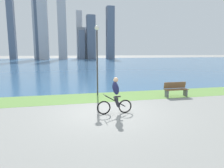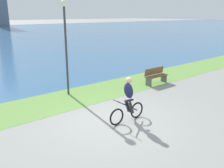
{
  "view_description": "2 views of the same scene",
  "coord_description": "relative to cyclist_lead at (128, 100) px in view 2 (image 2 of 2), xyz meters",
  "views": [
    {
      "loc": [
        -1.88,
        -8.89,
        2.78
      ],
      "look_at": [
        0.32,
        0.26,
        1.29
      ],
      "focal_mm": 32.62,
      "sensor_mm": 36.0,
      "label": 1
    },
    {
      "loc": [
        -5.27,
        -6.18,
        3.8
      ],
      "look_at": [
        0.54,
        0.9,
        1.13
      ],
      "focal_mm": 38.73,
      "sensor_mm": 36.0,
      "label": 2
    }
  ],
  "objects": [
    {
      "name": "ground_plane",
      "position": [
        -0.35,
        0.25,
        -0.83
      ],
      "size": [
        300.0,
        300.0,
        0.0
      ],
      "primitive_type": "plane",
      "color": "gray"
    },
    {
      "name": "grass_strip_bayside",
      "position": [
        -0.35,
        3.52,
        -0.83
      ],
      "size": [
        120.0,
        2.68,
        0.01
      ],
      "primitive_type": "cube",
      "color": "#6B9947",
      "rests_on": "ground"
    },
    {
      "name": "cyclist_lead",
      "position": [
        0.0,
        0.0,
        0.0
      ],
      "size": [
        1.62,
        0.52,
        1.66
      ],
      "color": "black",
      "rests_on": "ground"
    },
    {
      "name": "lamppost_tall",
      "position": [
        -0.13,
        4.12,
        1.99
      ],
      "size": [
        0.28,
        0.28,
        4.38
      ],
      "color": "#38383D",
      "rests_on": "ground"
    },
    {
      "name": "bench_near_path",
      "position": [
        4.61,
        2.64,
        -0.38
      ],
      "size": [
        1.5,
        0.47,
        0.9
      ],
      "color": "brown",
      "rests_on": "ground"
    }
  ]
}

